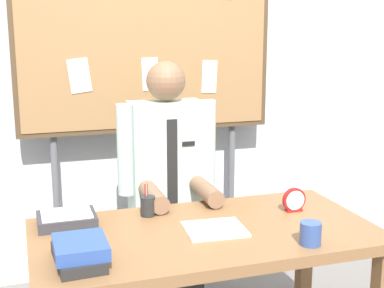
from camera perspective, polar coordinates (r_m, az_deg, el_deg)
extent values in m
cube|color=silver|center=(3.50, -5.51, 8.02)|extent=(6.40, 0.08, 2.70)
cube|color=brown|center=(2.44, 1.42, -9.57)|extent=(1.52, 0.78, 0.05)
cube|color=brown|center=(3.13, 11.73, -11.90)|extent=(0.07, 0.07, 0.67)
cube|color=#2D2D33|center=(3.20, -2.57, -13.44)|extent=(0.34, 0.30, 0.44)
cube|color=#B2CCBC|center=(2.98, -2.68, -2.90)|extent=(0.40, 0.22, 0.77)
sphere|color=brown|center=(2.89, -2.78, 6.65)|extent=(0.21, 0.21, 0.21)
cylinder|color=#B2CCBC|center=(2.88, -7.02, -0.61)|extent=(0.09, 0.09, 0.49)
cylinder|color=#B2CCBC|center=(3.00, 1.64, -0.01)|extent=(0.09, 0.09, 0.49)
cylinder|color=brown|center=(2.72, -4.06, -5.55)|extent=(0.09, 0.30, 0.09)
cylinder|color=brown|center=(2.80, 1.52, -5.02)|extent=(0.09, 0.30, 0.09)
cube|color=black|center=(2.86, -2.09, -2.35)|extent=(0.06, 0.01, 0.50)
cube|color=black|center=(2.86, -0.37, 0.04)|extent=(0.07, 0.01, 0.02)
cube|color=#4C3823|center=(3.29, -4.82, 11.78)|extent=(1.56, 0.05, 1.21)
cube|color=olive|center=(3.28, -4.77, 11.78)|extent=(1.50, 0.04, 1.15)
cylinder|color=#59595E|center=(3.43, -14.00, -6.90)|extent=(0.04, 0.04, 1.01)
cylinder|color=#59595E|center=(3.67, 4.11, -5.26)|extent=(0.04, 0.04, 1.01)
cube|color=white|center=(3.38, 1.84, 7.11)|extent=(0.10, 0.00, 0.20)
cube|color=silver|center=(3.20, -11.78, 7.07)|extent=(0.14, 0.00, 0.21)
cube|color=white|center=(3.27, -4.43, 7.35)|extent=(0.10, 0.00, 0.20)
cube|color=#262626|center=(2.15, -11.88, -11.60)|extent=(0.19, 0.30, 0.04)
cube|color=#2D4C99|center=(2.12, -11.67, -10.58)|extent=(0.20, 0.23, 0.05)
cube|color=white|center=(2.42, 2.42, -8.95)|extent=(0.28, 0.25, 0.01)
cylinder|color=maroon|center=(2.69, 10.70, -5.78)|extent=(0.12, 0.02, 0.12)
cylinder|color=white|center=(2.68, 10.83, -5.86)|extent=(0.10, 0.00, 0.10)
cube|color=maroon|center=(2.71, 10.66, -6.84)|extent=(0.08, 0.04, 0.01)
cylinder|color=#334C8C|center=(2.31, 12.37, -9.20)|extent=(0.09, 0.09, 0.10)
cylinder|color=#262626|center=(2.59, -4.67, -6.54)|extent=(0.07, 0.07, 0.09)
cylinder|color=#263399|center=(2.59, -4.76, -5.62)|extent=(0.01, 0.01, 0.15)
cylinder|color=maroon|center=(2.58, -4.94, -5.74)|extent=(0.01, 0.01, 0.15)
cylinder|color=gold|center=(2.59, -4.84, -5.64)|extent=(0.01, 0.01, 0.15)
cube|color=#333338|center=(2.54, -13.06, -7.78)|extent=(0.26, 0.20, 0.05)
cube|color=white|center=(2.53, -13.09, -7.16)|extent=(0.22, 0.17, 0.01)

